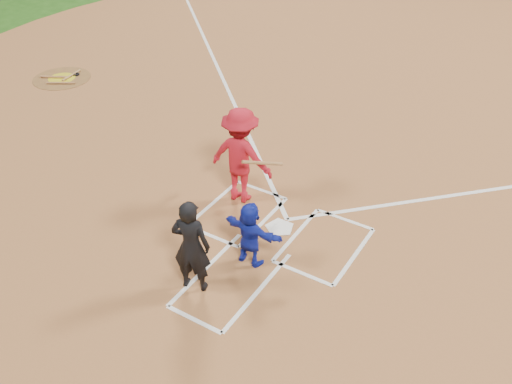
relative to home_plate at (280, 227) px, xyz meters
The scene contains 13 objects.
ground 0.02m from the home_plate, ahead, with size 120.00×120.00×0.00m, color #1D4912.
home_plate_dirt 6.00m from the home_plate, 90.00° to the left, with size 28.00×28.00×0.01m, color brown.
home_plate is the anchor object (origin of this frame).
on_deck_circle 9.50m from the home_plate, 163.08° to the left, with size 1.70×1.70×0.01m, color brown.
on_deck_logo 9.50m from the home_plate, 163.08° to the left, with size 0.80×0.80×0.00m, color gold.
on_deck_bat_a 9.43m from the home_plate, 161.36° to the left, with size 0.06×0.06×0.84m, color olive.
on_deck_bat_b 9.66m from the home_plate, 163.99° to the left, with size 0.06×0.06×0.84m, color #9B6238.
on_deck_bat_c 9.13m from the home_plate, 164.33° to the left, with size 0.06×0.06×0.84m, color #905E34.
bat_weight_donut 9.44m from the home_plate, 160.40° to the left, with size 0.19×0.19×0.05m, color black.
catcher 1.29m from the home_plate, 88.73° to the right, with size 1.18×0.38×1.27m, color #1524B1.
umpire 2.39m from the home_plate, 101.97° to the right, with size 0.65×0.43×1.79m, color black.
chalk_markings 5.29m from the home_plate, 90.00° to the left, with size 28.35×17.32×0.01m.
batter_at_plate 1.64m from the home_plate, 158.77° to the left, with size 1.59×0.94×2.06m.
Camera 1 is at (4.21, -7.69, 7.02)m, focal length 40.00 mm.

